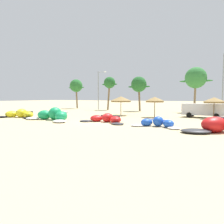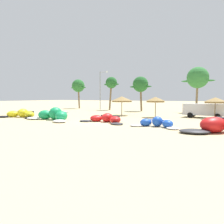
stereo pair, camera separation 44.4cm
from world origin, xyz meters
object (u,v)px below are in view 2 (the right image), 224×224
object	(u,v)px
beach_umbrella_near_palms	(215,100)
palm_left	(111,83)
kite_far_left	(21,114)
parked_car_second	(204,109)
beach_umbrella_middle	(155,100)
palm_center_left	(198,78)
kite_left	(53,115)
kite_center	(156,123)
kite_left_of_center	(106,119)
palm_leftmost	(78,86)
lamppost_west	(101,88)
beach_umbrella_near_van	(122,99)
palm_left_of_gap	(140,85)

from	to	relation	value
beach_umbrella_near_palms	palm_left	bearing A→B (deg)	153.22
kite_far_left	parked_car_second	size ratio (longest dim) A/B	1.16
beach_umbrella_middle	palm_left	world-z (taller)	palm_left
beach_umbrella_middle	palm_center_left	world-z (taller)	palm_center_left
kite_left	parked_car_second	size ratio (longest dim) A/B	1.28
kite_center	beach_umbrella_middle	size ratio (longest dim) A/B	1.75
kite_left	parked_car_second	xyz separation A→B (m)	(15.19, 11.99, 0.51)
kite_center	beach_umbrella_near_palms	distance (m)	10.91
palm_left	kite_left_of_center	bearing A→B (deg)	-61.85
kite_left	palm_leftmost	size ratio (longest dim) A/B	1.00
beach_umbrella_near_palms	palm_leftmost	distance (m)	33.08
lamppost_west	kite_left	bearing A→B (deg)	-72.83
kite_center	beach_umbrella_near_palms	bearing A→B (deg)	67.23
kite_left	beach_umbrella_near_van	xyz separation A→B (m)	(4.02, 10.03, 1.82)
kite_far_left	palm_center_left	world-z (taller)	palm_center_left
kite_far_left	palm_leftmost	xyz separation A→B (m)	(-7.87, 22.09, 4.94)
kite_left_of_center	palm_left_of_gap	distance (m)	20.06
kite_center	lamppost_west	distance (m)	27.69
kite_far_left	lamppost_west	world-z (taller)	lamppost_west
palm_leftmost	palm_center_left	world-z (taller)	palm_center_left
palm_center_left	kite_left_of_center	bearing A→B (deg)	-107.40
palm_left_of_gap	palm_center_left	world-z (taller)	palm_center_left
palm_left_of_gap	lamppost_west	size ratio (longest dim) A/B	0.82
palm_left_of_gap	lamppost_west	distance (m)	9.13
palm_leftmost	palm_left	world-z (taller)	palm_leftmost
beach_umbrella_near_van	palm_left	size ratio (longest dim) A/B	0.45
kite_left	kite_center	distance (m)	12.45
kite_left	palm_center_left	size ratio (longest dim) A/B	0.87
kite_center	lamppost_west	world-z (taller)	lamppost_west
beach_umbrella_near_van	palm_center_left	world-z (taller)	palm_center_left
kite_center	palm_left_of_gap	distance (m)	22.59
beach_umbrella_middle	palm_left_of_gap	distance (m)	13.08
kite_left	kite_far_left	bearing A→B (deg)	176.90
kite_center	parked_car_second	distance (m)	11.88
kite_far_left	kite_left_of_center	world-z (taller)	kite_far_left
beach_umbrella_middle	palm_center_left	bearing A→B (deg)	73.93
kite_far_left	palm_leftmost	bearing A→B (deg)	109.61
kite_center	palm_left_of_gap	xyz separation A→B (m)	(-9.62, 19.88, 4.76)
parked_car_second	lamppost_west	bearing A→B (deg)	158.66
beach_umbrella_near_palms	beach_umbrella_middle	bearing A→B (deg)	-172.23
kite_left_of_center	palm_left_of_gap	world-z (taller)	palm_left_of_gap
kite_far_left	palm_left_of_gap	size ratio (longest dim) A/B	0.94
kite_far_left	beach_umbrella_middle	bearing A→B (deg)	30.06
kite_center	palm_center_left	world-z (taller)	palm_center_left
kite_left_of_center	palm_center_left	bearing A→B (deg)	72.60
kite_far_left	kite_center	size ratio (longest dim) A/B	1.31
kite_far_left	kite_left_of_center	xyz separation A→B (m)	(12.74, 0.86, -0.07)
kite_far_left	beach_umbrella_near_palms	world-z (taller)	beach_umbrella_near_palms
beach_umbrella_near_palms	palm_center_left	bearing A→B (deg)	107.60
kite_far_left	kite_left	xyz separation A→B (m)	(6.19, -0.34, 0.14)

